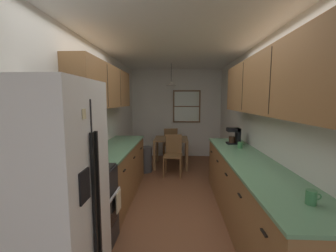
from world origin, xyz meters
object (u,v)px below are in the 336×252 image
Objects in this scene: dining_chair_far at (170,142)px; trash_bin at (145,159)px; stove_range at (83,209)px; coffee_maker at (235,136)px; dining_table at (171,143)px; refrigerator at (49,200)px; table_serving_bowl at (171,136)px; mug_spare at (311,197)px; microwave_over_range at (67,100)px; mug_by_coffeemaker at (240,145)px; storage_canister at (101,150)px; dining_chair_near at (173,153)px.

dining_chair_far reaches higher than trash_bin.
coffee_maker is at bearing 38.02° from stove_range.
stove_range is 1.33× the size of dining_table.
refrigerator reaches higher than table_serving_bowl.
microwave_over_range is at bearing 163.34° from mug_spare.
mug_by_coffeemaker is at bearing 89.63° from mug_spare.
storage_canister reaches higher than stove_range.
mug_by_coffeemaker is 1.03× the size of mug_spare.
refrigerator is 9.43× the size of table_serving_bowl.
dining_chair_near is at bearing 69.46° from stove_range.
refrigerator is 2.03× the size of dining_chair_far.
mug_by_coffeemaker reaches higher than dining_chair_near.
microwave_over_range reaches higher than table_serving_bowl.
mug_spare reaches higher than trash_bin.
storage_canister is 2.28m from coffee_maker.
dining_chair_near is at bearing -85.08° from dining_chair_far.
coffee_maker is at bearing -60.25° from dining_chair_far.
microwave_over_range is at bearing -107.63° from dining_table.
dining_table is at bearing 96.20° from dining_chair_near.
refrigerator is 9.01× the size of storage_canister.
dining_chair_near is 1.21m from dining_chair_far.
storage_canister reaches higher than table_serving_bowl.
trash_bin is at bearing 81.69° from storage_canister.
mug_by_coffeemaker is at bearing -63.75° from dining_chair_far.
dining_chair_far is at bearing 79.87° from refrigerator.
refrigerator is 1.66× the size of stove_range.
microwave_over_range is 2.61m from mug_by_coffeemaker.
trash_bin is at bearing 85.88° from refrigerator.
refrigerator reaches higher than trash_bin.
table_serving_bowl reaches higher than trash_bin.
dining_chair_far is 4.56m from mug_spare.
dining_chair_near is at bearing -83.80° from dining_table.
refrigerator is at bearing -85.70° from stove_range.
microwave_over_range is 0.64× the size of dining_chair_near.
stove_range is 2.70m from trash_bin.
mug_by_coffeemaker is at bearing -48.54° from dining_chair_near.
stove_range is at bearing -105.36° from table_serving_bowl.
refrigerator is at bearing -87.50° from storage_canister.
dining_chair_far is (0.79, 4.42, -0.41)m from refrigerator.
dining_chair_far reaches higher than dining_table.
dining_table is (0.99, 3.12, -1.08)m from microwave_over_range.
microwave_over_range reaches higher than trash_bin.
dining_chair_far is 3.25m from storage_canister.
dining_table is 7.16× the size of mug_spare.
dining_table is 0.80m from trash_bin.
microwave_over_range reaches higher than coffee_maker.
table_serving_bowl is (0.83, 3.90, -0.16)m from refrigerator.
dining_chair_far is 7.81× the size of mug_spare.
table_serving_bowl is (0.59, 0.53, 0.46)m from trash_bin.
dining_table is at bearing 70.50° from storage_canister.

